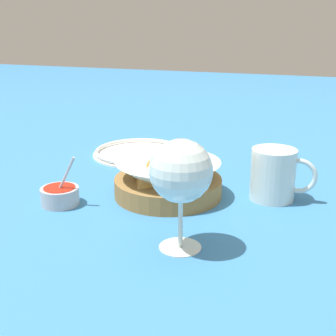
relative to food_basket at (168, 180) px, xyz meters
name	(u,v)px	position (x,y,z in m)	size (l,w,h in m)	color
ground_plane	(177,201)	(0.03, -0.02, -0.03)	(4.00, 4.00, 0.00)	teal
food_basket	(168,180)	(0.00, 0.00, 0.00)	(0.20, 0.20, 0.09)	olive
sauce_cup	(60,195)	(-0.17, -0.10, -0.01)	(0.07, 0.07, 0.09)	#B7B7BC
wine_glass	(181,174)	(0.09, -0.19, 0.08)	(0.09, 0.09, 0.17)	silver
beer_mug	(274,176)	(0.19, 0.05, 0.01)	(0.12, 0.08, 0.10)	silver
side_plate	(140,152)	(-0.15, 0.24, -0.02)	(0.23, 0.23, 0.01)	white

